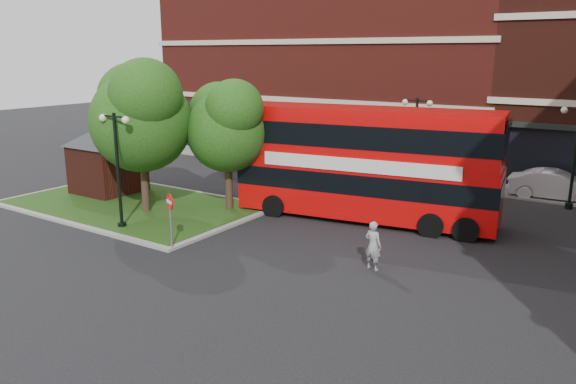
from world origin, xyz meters
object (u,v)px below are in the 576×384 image
Objects in this scene: bus at (366,156)px; car_silver at (294,161)px; woman at (373,246)px; car_white at (556,185)px.

car_silver is (-8.49, 7.11, -2.27)m from bus.
bus reaches higher than woman.
woman is at bearing -70.03° from bus.
bus reaches higher than car_silver.
woman reaches higher than car_white.
car_white is at bearing -95.36° from woman.
car_silver is at bearing 90.80° from car_white.
woman reaches higher than car_silver.
car_silver is at bearing -38.07° from woman.
woman is 16.98m from car_silver.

